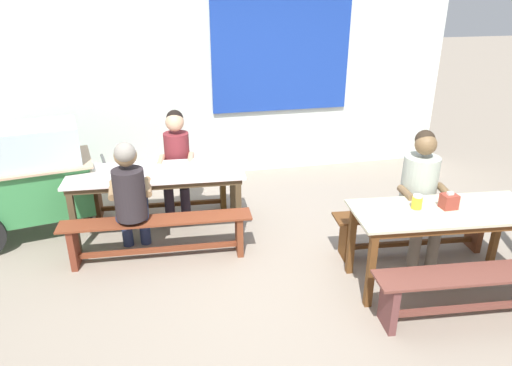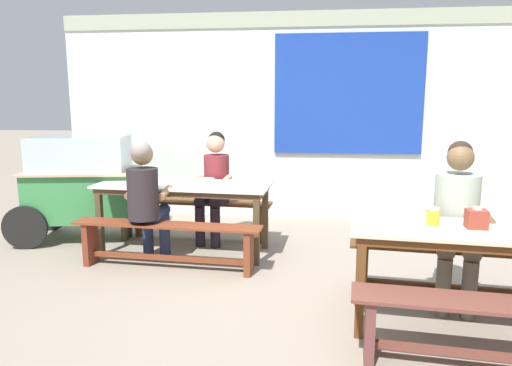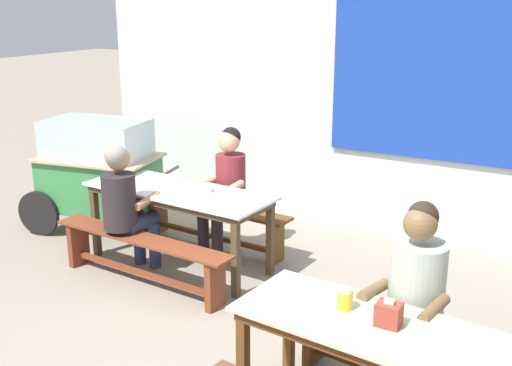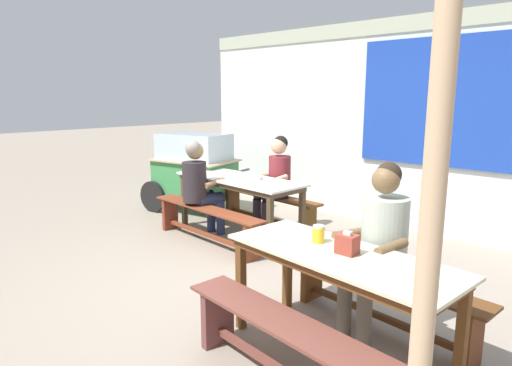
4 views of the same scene
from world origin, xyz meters
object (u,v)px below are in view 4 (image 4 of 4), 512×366
wooden_support_post (428,260)px  bench_near_back (381,294)px  person_right_near_table (380,239)px  dining_table_far (239,184)px  person_left_back_turned (199,183)px  bench_near_front (283,344)px  dining_table_near (340,265)px  bench_far_front (206,220)px  soup_bowl (256,177)px  food_cart (194,167)px  person_center_facing (276,178)px  bench_far_back (268,204)px  tissue_box (347,244)px  condiment_jar (318,234)px

wooden_support_post → bench_near_back: bearing=123.4°
person_right_near_table → dining_table_far: bearing=157.8°
person_left_back_turned → wooden_support_post: 3.90m
bench_near_front → dining_table_near: bearing=84.5°
bench_far_front → soup_bowl: size_ratio=10.80×
bench_near_back → person_right_near_table: (-0.01, -0.06, 0.45)m
bench_near_back → bench_near_front: bearing=-95.5°
food_cart → person_center_facing: 1.56m
person_center_facing → soup_bowl: (-0.01, -0.38, 0.05)m
bench_far_back → bench_far_front: size_ratio=0.93×
dining_table_far → bench_far_front: bearing=-93.6°
bench_near_back → dining_table_near: bearing=-95.5°
dining_table_near → person_left_back_turned: bearing=158.8°
dining_table_far → soup_bowl: bearing=15.4°
bench_near_front → wooden_support_post: bearing=-8.5°
dining_table_near → soup_bowl: soup_bowl is taller
bench_far_front → person_center_facing: 1.09m
person_center_facing → wooden_support_post: (3.00, -2.56, 0.38)m
bench_far_front → wooden_support_post: wooden_support_post is taller
tissue_box → food_cart: bearing=154.6°
bench_far_front → bench_near_back: bearing=-9.7°
bench_far_back → tissue_box: 3.16m
dining_table_near → bench_near_back: 0.64m
bench_near_front → wooden_support_post: size_ratio=0.73×
dining_table_far → bench_far_back: size_ratio=1.08×
bench_near_back → wooden_support_post: (0.77, -1.17, 0.80)m
bench_near_back → tissue_box: 0.72m
person_right_near_table → person_left_back_turned: person_right_near_table is taller
person_right_near_table → soup_bowl: person_right_near_table is taller
person_center_facing → soup_bowl: 0.38m
person_right_near_table → condiment_jar: (-0.28, -0.38, 0.07)m
dining_table_far → food_cart: (-1.32, 0.35, 0.02)m
bench_near_back → soup_bowl: size_ratio=9.52×
person_center_facing → person_left_back_turned: size_ratio=1.01×
dining_table_near → wooden_support_post: 1.14m
person_right_near_table → tissue_box: (-0.01, -0.44, 0.07)m
bench_far_back → soup_bowl: 0.68m
bench_near_back → condiment_jar: bearing=-122.9°
food_cart → wooden_support_post: (4.56, -2.47, 0.41)m
bench_near_back → person_center_facing: (-2.23, 1.39, 0.42)m
bench_near_back → person_left_back_turned: (-2.72, 0.52, 0.42)m
soup_bowl → food_cart: bearing=169.6°
wooden_support_post → dining_table_near: bearing=141.6°
bench_far_back → bench_near_front: same height
dining_table_near → person_left_back_turned: size_ratio=1.34×
bench_far_front → food_cart: size_ratio=1.12×
food_cart → person_center_facing: person_center_facing is taller
dining_table_near → bench_near_back: bearing=84.5°
bench_far_back → tissue_box: bearing=-39.1°
bench_far_front → soup_bowl: (0.27, 0.59, 0.48)m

